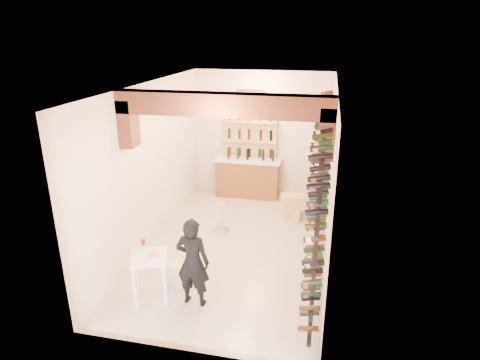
% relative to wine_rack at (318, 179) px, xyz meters
% --- Properties ---
extents(ground, '(6.00, 6.00, 0.00)m').
position_rel_wine_rack_xyz_m(ground, '(-1.53, 0.00, -1.55)').
color(ground, beige).
rests_on(ground, ground).
extents(room_shell, '(3.52, 6.02, 3.21)m').
position_rel_wine_rack_xyz_m(room_shell, '(-1.53, -0.26, 0.70)').
color(room_shell, white).
rests_on(room_shell, ground).
extents(wine_rack, '(0.32, 5.70, 2.56)m').
position_rel_wine_rack_xyz_m(wine_rack, '(0.00, 0.00, 0.00)').
color(wine_rack, black).
rests_on(wine_rack, ground).
extents(back_counter, '(1.70, 0.62, 1.29)m').
position_rel_wine_rack_xyz_m(back_counter, '(-1.83, 2.65, -1.02)').
color(back_counter, brown).
rests_on(back_counter, ground).
extents(back_shelving, '(1.40, 0.31, 2.73)m').
position_rel_wine_rack_xyz_m(back_shelving, '(-1.83, 2.89, -0.38)').
color(back_shelving, '#D7B879').
rests_on(back_shelving, ground).
extents(tasting_table, '(0.72, 0.72, 0.99)m').
position_rel_wine_rack_xyz_m(tasting_table, '(-2.48, -2.05, -0.88)').
color(tasting_table, white).
rests_on(tasting_table, ground).
extents(white_stool, '(0.40, 0.40, 0.39)m').
position_rel_wine_rack_xyz_m(white_stool, '(-2.19, -1.51, -1.36)').
color(white_stool, white).
rests_on(white_stool, ground).
extents(person, '(0.56, 0.39, 1.48)m').
position_rel_wine_rack_xyz_m(person, '(-1.79, -1.97, -0.81)').
color(person, black).
rests_on(person, ground).
extents(chrome_barstool, '(0.34, 0.34, 0.66)m').
position_rel_wine_rack_xyz_m(chrome_barstool, '(-1.96, 0.51, -1.17)').
color(chrome_barstool, silver).
rests_on(chrome_barstool, ground).
extents(crate_lower, '(0.51, 0.42, 0.26)m').
position_rel_wine_rack_xyz_m(crate_lower, '(-0.54, 1.50, -1.42)').
color(crate_lower, '#E1B77B').
rests_on(crate_lower, ground).
extents(crate_upper, '(0.60, 0.48, 0.31)m').
position_rel_wine_rack_xyz_m(crate_upper, '(-0.54, 1.50, -1.13)').
color(crate_upper, '#E1B77B').
rests_on(crate_upper, crate_lower).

